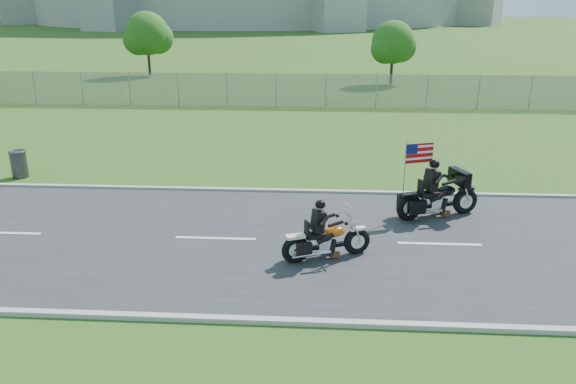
{
  "coord_description": "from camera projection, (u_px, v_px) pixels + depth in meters",
  "views": [
    {
      "loc": [
        0.83,
        -13.84,
        6.18
      ],
      "look_at": [
        -0.03,
        0.0,
        1.41
      ],
      "focal_mm": 35.0,
      "sensor_mm": 36.0,
      "label": 1
    }
  ],
  "objects": [
    {
      "name": "curb_south",
      "position": [
        277.0,
        321.0,
        11.28
      ],
      "size": [
        120.0,
        0.18,
        0.12
      ],
      "primitive_type": "cube",
      "color": "#9E9B93",
      "rests_on": "ground"
    },
    {
      "name": "motorcycle_follow",
      "position": [
        438.0,
        198.0,
        16.6
      ],
      "size": [
        2.6,
        1.35,
        2.26
      ],
      "rotation": [
        0.0,
        0.0,
        0.36
      ],
      "color": "black",
      "rests_on": "ground"
    },
    {
      "name": "fence",
      "position": [
        227.0,
        90.0,
        33.96
      ],
      "size": [
        60.0,
        0.03,
        2.0
      ],
      "primitive_type": "cube",
      "color": "gray",
      "rests_on": "ground"
    },
    {
      "name": "trash_can",
      "position": [
        19.0,
        165.0,
        20.42
      ],
      "size": [
        0.63,
        0.63,
        0.97
      ],
      "primitive_type": "cylinder",
      "rotation": [
        0.0,
        0.0,
        0.12
      ],
      "color": "#37383D",
      "rests_on": "ground"
    },
    {
      "name": "ground",
      "position": [
        289.0,
        242.0,
        15.12
      ],
      "size": [
        420.0,
        420.0,
        0.0
      ],
      "primitive_type": "plane",
      "color": "#2D4615",
      "rests_on": "ground"
    },
    {
      "name": "tree_fence_near",
      "position": [
        393.0,
        44.0,
        42.14
      ],
      "size": [
        3.52,
        3.28,
        4.75
      ],
      "color": "#382316",
      "rests_on": "ground"
    },
    {
      "name": "tree_fence_mid",
      "position": [
        148.0,
        36.0,
        46.99
      ],
      "size": [
        3.96,
        3.69,
        5.3
      ],
      "color": "#382316",
      "rests_on": "ground"
    },
    {
      "name": "motorcycle_lead",
      "position": [
        325.0,
        240.0,
        13.94
      ],
      "size": [
        2.26,
        1.16,
        1.6
      ],
      "rotation": [
        0.0,
        0.0,
        0.38
      ],
      "color": "black",
      "rests_on": "ground"
    },
    {
      "name": "curb_north",
      "position": [
        296.0,
        191.0,
        18.92
      ],
      "size": [
        120.0,
        0.18,
        0.12
      ],
      "primitive_type": "cube",
      "color": "#9E9B93",
      "rests_on": "ground"
    },
    {
      "name": "road",
      "position": [
        289.0,
        241.0,
        15.11
      ],
      "size": [
        120.0,
        8.0,
        0.04
      ],
      "primitive_type": "cube",
      "color": "#28282B",
      "rests_on": "ground"
    }
  ]
}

